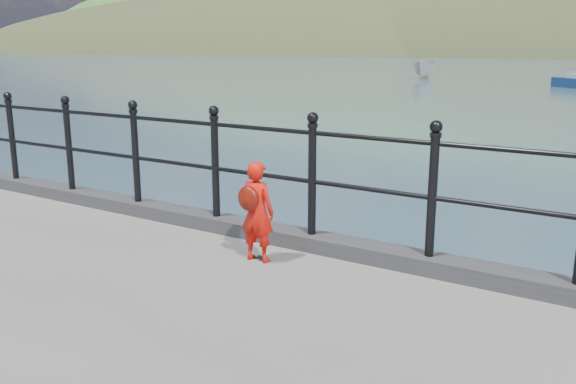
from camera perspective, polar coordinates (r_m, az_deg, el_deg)
The scene contains 5 objects.
ground at distance 6.85m, azimuth -1.63°, elevation -11.99°, with size 600.00×600.00×0.00m, color #2D4251.
kerb at distance 6.35m, azimuth -2.46°, elevation -3.68°, with size 60.00×0.30×0.15m, color #28282B.
railing at distance 6.17m, azimuth -2.53°, elevation 2.98°, with size 18.11×0.11×1.20m.
child at distance 5.58m, azimuth -2.97°, elevation -1.76°, with size 0.35×0.31×0.94m.
launch_white at distance 57.98m, azimuth 12.63°, elevation 11.12°, with size 1.74×4.62×1.78m, color silver.
Camera 1 is at (3.50, -5.10, 2.94)m, focal length 38.00 mm.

